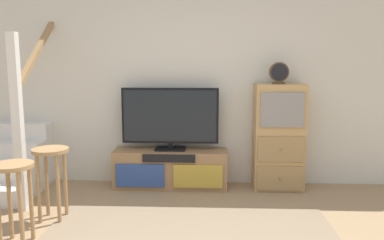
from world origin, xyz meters
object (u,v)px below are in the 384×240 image
media_console (170,169)px  side_cabinet (279,137)px  bar_stool_near (14,184)px  desk_clock (279,73)px  television (170,117)px  bar_stool_far (51,167)px

media_console → side_cabinet: 1.35m
side_cabinet → bar_stool_near: side_cabinet is taller
side_cabinet → desk_clock: (-0.02, -0.01, 0.75)m
media_console → bar_stool_near: 1.94m
bar_stool_near → media_console: bearing=53.4°
bar_stool_near → desk_clock: bearing=32.6°
media_console → television: (-0.00, 0.02, 0.63)m
media_console → bar_stool_near: bearing=-126.6°
media_console → desk_clock: size_ratio=5.42×
side_cabinet → bar_stool_near: bearing=-147.4°
bar_stool_near → television: bearing=53.8°
television → media_console: bearing=-90.0°
television → side_cabinet: size_ratio=0.92×
side_cabinet → bar_stool_far: side_cabinet is taller
side_cabinet → desk_clock: desk_clock is taller
bar_stool_far → bar_stool_near: bearing=-101.4°
desk_clock → bar_stool_far: (-2.30, -1.02, -0.86)m
desk_clock → bar_stool_near: (-2.41, -1.54, -0.86)m
side_cabinet → television: bearing=179.4°
desk_clock → bar_stool_far: desk_clock is taller
desk_clock → television: bearing=178.7°
media_console → desk_clock: bearing=-0.2°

